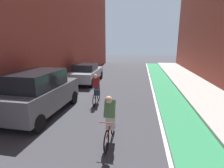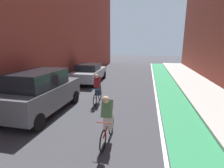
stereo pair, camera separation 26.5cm
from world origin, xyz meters
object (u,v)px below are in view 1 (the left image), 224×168
Objects in this scene: cyclist_mid at (110,117)px; cyclist_trailing at (96,88)px; parked_suv_gray at (40,92)px; parked_sedan_silver at (86,73)px.

cyclist_trailing is at bearing 110.89° from cyclist_mid.
cyclist_trailing is at bearing 41.48° from parked_suv_gray.
parked_sedan_silver is 2.63× the size of cyclist_trailing.
parked_suv_gray is 2.49× the size of cyclist_mid.
cyclist_mid reaches higher than parked_sedan_silver.
parked_suv_gray reaches higher than cyclist_mid.
parked_suv_gray is at bearing -138.52° from cyclist_trailing.
parked_suv_gray is 2.50× the size of cyclist_trailing.
parked_sedan_silver is (0.00, 6.58, -0.23)m from parked_suv_gray.
parked_suv_gray is 0.95× the size of parked_sedan_silver.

